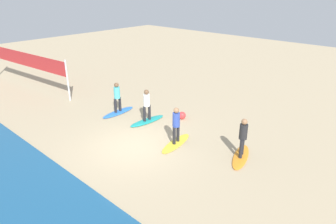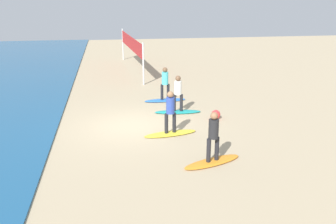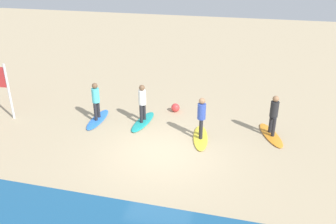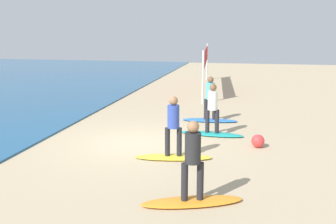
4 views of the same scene
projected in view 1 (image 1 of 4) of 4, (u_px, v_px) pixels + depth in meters
ground_plane at (134, 147)px, 13.28m from camera, size 60.00×60.00×0.00m
surfboard_orange at (241, 157)px, 12.42m from camera, size 1.25×2.16×0.09m
surfer_orange at (243, 135)px, 12.03m from camera, size 0.32×0.44×1.64m
surfboard_yellow at (176, 143)px, 13.47m from camera, size 0.92×2.17×0.09m
surfer_yellow at (176, 123)px, 13.08m from camera, size 0.32×0.46×1.64m
surfboard_teal at (147, 121)px, 15.65m from camera, size 0.74×2.14×0.09m
surfer_teal at (147, 103)px, 15.27m from camera, size 0.32×0.46×1.64m
surfboard_blue at (118, 112)px, 16.70m from camera, size 0.66×2.12×0.09m
surfer_blue at (117, 95)px, 16.31m from camera, size 0.32×0.46×1.64m
volleyball_net at (25, 61)px, 20.33m from camera, size 9.07×0.89×2.50m
beach_ball at (182, 115)px, 15.92m from camera, size 0.39×0.39×0.39m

